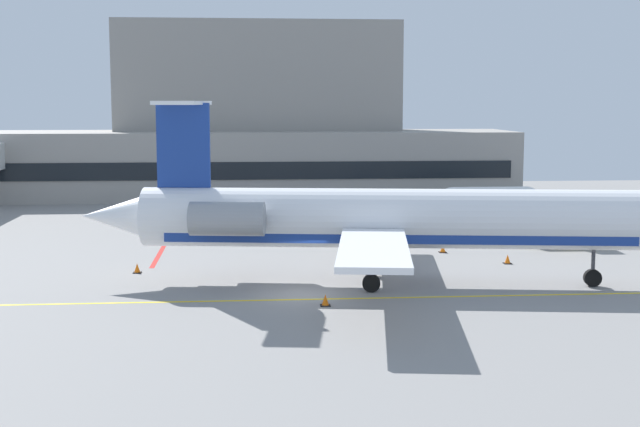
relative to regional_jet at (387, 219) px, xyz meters
name	(u,v)px	position (x,y,z in m)	size (l,w,h in m)	color
ground	(303,295)	(-4.48, -2.07, -3.49)	(120.00, 120.00, 0.11)	gray
terminal_building	(219,133)	(-9.91, 44.44, 2.87)	(62.98, 12.35, 17.51)	gray
regional_jet	(387,219)	(0.00, 0.00, 0.00)	(32.77, 24.24, 9.51)	white
baggage_tug	(527,217)	(13.58, 18.60, -2.49)	(3.66, 3.47, 2.09)	#1E4CB2
pushback_tractor	(568,232)	(13.79, 10.78, -2.47)	(3.91, 2.19, 2.13)	#E5B20C
belt_loader	(405,207)	(5.72, 25.90, -2.55)	(3.49, 3.03, 1.95)	#19389E
fuel_tank	(490,199)	(13.10, 27.02, -2.08)	(8.50, 2.07, 2.41)	white
safety_cone_alpha	(325,301)	(-3.62, -4.66, -3.19)	(0.47, 0.47, 0.55)	orange
safety_cone_bravo	(443,249)	(5.11, 9.26, -3.19)	(0.47, 0.47, 0.55)	orange
safety_cone_charlie	(508,260)	(8.05, 5.14, -3.19)	(0.47, 0.47, 0.55)	orange
safety_cone_delta	(137,269)	(-13.35, 4.13, -3.19)	(0.47, 0.47, 0.55)	orange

